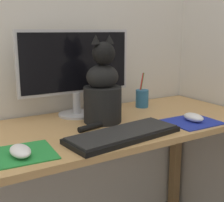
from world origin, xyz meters
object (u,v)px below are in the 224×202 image
object	(u,v)px
computer_mouse_right	(193,117)
pen_cup	(142,98)
monitor	(76,68)
keyboard	(124,134)
computer_mouse_left	(20,151)
cat	(102,91)

from	to	relation	value
computer_mouse_right	pen_cup	bearing A→B (deg)	94.96
monitor	keyboard	distance (m)	0.42
computer_mouse_left	pen_cup	distance (m)	0.78
computer_mouse_left	computer_mouse_right	xyz separation A→B (m)	(0.74, -0.00, 0.00)
cat	pen_cup	distance (m)	0.34
keyboard	pen_cup	xyz separation A→B (m)	(0.34, 0.34, 0.03)
monitor	computer_mouse_left	bearing A→B (deg)	-135.20
computer_mouse_left	cat	world-z (taller)	cat
cat	pen_cup	xyz separation A→B (m)	(0.30, 0.13, -0.09)
computer_mouse_left	computer_mouse_right	world-z (taller)	computer_mouse_right
pen_cup	keyboard	bearing A→B (deg)	-134.54
monitor	cat	xyz separation A→B (m)	(0.05, -0.15, -0.08)
keyboard	cat	bearing A→B (deg)	75.20
monitor	keyboard	size ratio (longest dim) A/B	1.17
monitor	cat	size ratio (longest dim) A/B	1.45
computer_mouse_right	monitor	bearing A→B (deg)	136.83
monitor	keyboard	world-z (taller)	monitor
monitor	computer_mouse_left	xyz separation A→B (m)	(-0.36, -0.35, -0.20)
computer_mouse_right	cat	bearing A→B (deg)	148.43
pen_cup	cat	bearing A→B (deg)	-157.45
cat	pen_cup	world-z (taller)	cat
monitor	cat	world-z (taller)	monitor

